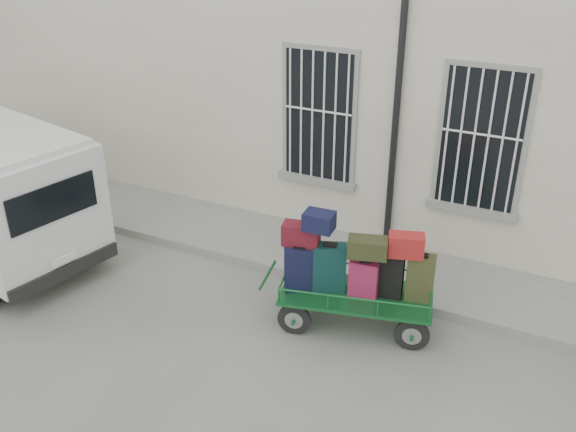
# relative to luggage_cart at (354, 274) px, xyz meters

# --- Properties ---
(ground) EXTENTS (80.00, 80.00, 0.00)m
(ground) POSITION_rel_luggage_cart_xyz_m (-1.19, -0.63, -0.88)
(ground) COLOR #60605C
(ground) RESTS_ON ground
(building) EXTENTS (24.00, 5.15, 6.00)m
(building) POSITION_rel_luggage_cart_xyz_m (-1.19, 4.87, 2.12)
(building) COLOR beige
(building) RESTS_ON ground
(sidewalk) EXTENTS (24.00, 1.70, 0.15)m
(sidewalk) POSITION_rel_luggage_cart_xyz_m (-1.19, 1.57, -0.80)
(sidewalk) COLOR gray
(sidewalk) RESTS_ON ground
(luggage_cart) EXTENTS (2.55, 1.43, 1.80)m
(luggage_cart) POSITION_rel_luggage_cart_xyz_m (0.00, 0.00, 0.00)
(luggage_cart) COLOR black
(luggage_cart) RESTS_ON ground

